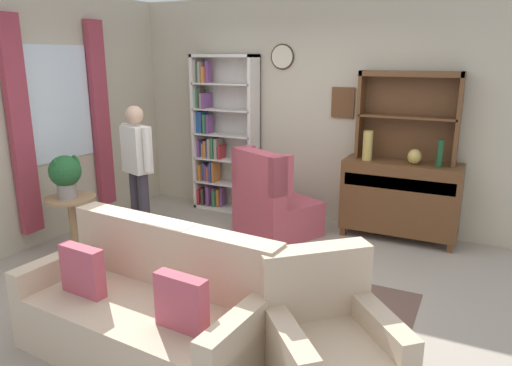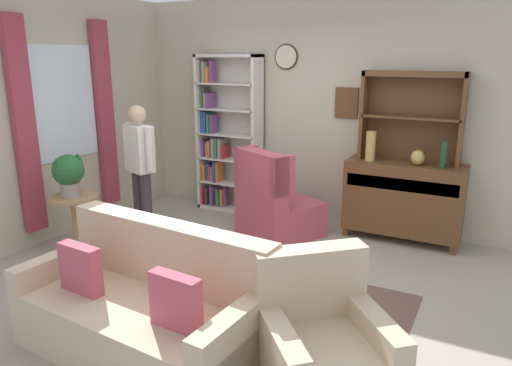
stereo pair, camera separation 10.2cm
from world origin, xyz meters
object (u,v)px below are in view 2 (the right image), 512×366
at_px(bookshelf, 224,138).
at_px(armchair_floral, 322,350).
at_px(vase_round, 418,157).
at_px(potted_plant_small, 84,250).
at_px(potted_plant_large, 69,172).
at_px(coffee_table, 209,263).
at_px(bottle_wine, 443,154).
at_px(vase_tall, 371,146).
at_px(sideboard, 403,198).
at_px(couch_floral, 146,311).
at_px(plant_stand, 76,217).
at_px(book_stack, 221,254).
at_px(sideboard_hutch, 413,104).
at_px(person_reading, 140,164).
at_px(wingback_chair, 275,205).

relative_size(bookshelf, armchair_floral, 1.94).
height_order(vase_round, potted_plant_small, vase_round).
distance_m(potted_plant_large, coffee_table, 1.98).
bearing_deg(bookshelf, bottle_wine, -3.48).
bearing_deg(vase_tall, armchair_floral, -80.49).
bearing_deg(armchair_floral, sideboard, 91.58).
xyz_separation_m(vase_round, coffee_table, (-1.31, -2.18, -0.65)).
bearing_deg(vase_round, bottle_wine, -4.95).
xyz_separation_m(sideboard, potted_plant_large, (-3.07, -2.01, 0.39)).
bearing_deg(potted_plant_large, couch_floral, -29.12).
bearing_deg(plant_stand, book_stack, -6.01).
xyz_separation_m(bookshelf, vase_tall, (2.04, -0.16, 0.09)).
relative_size(sideboard_hutch, potted_plant_large, 2.42).
xyz_separation_m(person_reading, book_stack, (1.55, -0.81, -0.46)).
relative_size(vase_tall, wingback_chair, 0.32).
xyz_separation_m(potted_plant_large, coffee_table, (1.89, -0.23, -0.54)).
height_order(potted_plant_small, coffee_table, coffee_table).
distance_m(bookshelf, vase_tall, 2.05).
bearing_deg(armchair_floral, potted_plant_large, 164.55).
height_order(sideboard, couch_floral, sideboard).
bearing_deg(sideboard, potted_plant_large, -146.73).
bearing_deg(sideboard, person_reading, -152.33).
relative_size(vase_round, potted_plant_large, 0.37).
height_order(sideboard_hutch, person_reading, sideboard_hutch).
distance_m(sideboard, armchair_floral, 2.89).
xyz_separation_m(vase_round, armchair_floral, (-0.05, -2.82, -0.72)).
bearing_deg(armchair_floral, person_reading, 151.19).
height_order(couch_floral, armchair_floral, couch_floral).
height_order(couch_floral, plant_stand, couch_floral).
bearing_deg(sideboard_hutch, plant_stand, -145.69).
relative_size(plant_stand, potted_plant_small, 2.26).
height_order(wingback_chair, plant_stand, wingback_chair).
distance_m(sideboard, wingback_chair, 1.48).
relative_size(vase_tall, plant_stand, 0.54).
xyz_separation_m(bookshelf, vase_round, (2.56, -0.15, 0.00)).
xyz_separation_m(armchair_floral, potted_plant_small, (-2.81, 0.67, -0.13)).
distance_m(armchair_floral, potted_plant_small, 2.89).
bearing_deg(plant_stand, bookshelf, 72.86).
distance_m(sideboard_hutch, plant_stand, 3.90).
relative_size(vase_round, plant_stand, 0.27).
height_order(bookshelf, person_reading, bookshelf).
bearing_deg(potted_plant_large, book_stack, -5.20).
distance_m(armchair_floral, potted_plant_large, 3.32).
bearing_deg(potted_plant_large, sideboard_hutch, 34.67).
bearing_deg(wingback_chair, coffee_table, -84.22).
distance_m(plant_stand, potted_plant_small, 0.47).
relative_size(armchair_floral, coffee_table, 1.35).
relative_size(vase_round, coffee_table, 0.21).
distance_m(wingback_chair, person_reading, 1.61).
bearing_deg(armchair_floral, coffee_table, 153.05).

